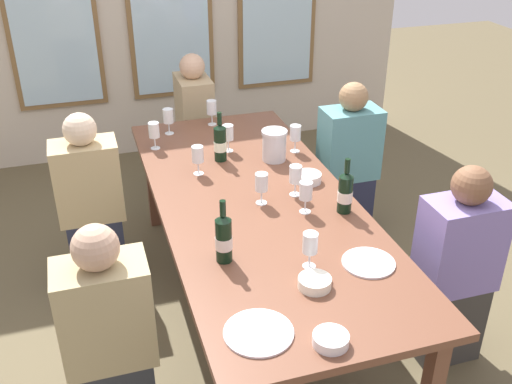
{
  "coord_description": "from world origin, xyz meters",
  "views": [
    {
      "loc": [
        -0.82,
        -2.65,
        2.31
      ],
      "look_at": [
        0.0,
        0.01,
        0.79
      ],
      "focal_mm": 41.89,
      "sensor_mm": 36.0,
      "label": 1
    }
  ],
  "objects_px": {
    "white_plate_0": "(259,332)",
    "wine_glass_1": "(295,175)",
    "tasting_bowl_2": "(331,340)",
    "seated_person_0": "(91,205)",
    "wine_glass_5": "(306,192)",
    "seated_person_3": "(455,271)",
    "metal_pitcher": "(274,145)",
    "seated_person_1": "(348,166)",
    "dining_table": "(256,211)",
    "seated_person_2": "(110,343)",
    "white_plate_1": "(368,263)",
    "wine_bottle_0": "(220,142)",
    "wine_bottle_1": "(345,192)",
    "wine_glass_9": "(310,244)",
    "wine_glass_8": "(154,131)",
    "wine_glass_6": "(212,108)",
    "tasting_bowl_0": "(308,178)",
    "seated_person_4": "(195,128)",
    "wine_glass_0": "(168,117)",
    "wine_glass_4": "(261,183)",
    "wine_glass_7": "(295,134)",
    "wine_glass_3": "(228,133)",
    "tasting_bowl_1": "(315,283)",
    "wine_glass_2": "(198,155)",
    "wine_bottle_2": "(224,238)"
  },
  "relations": [
    {
      "from": "seated_person_3",
      "to": "seated_person_4",
      "type": "height_order",
      "value": "same"
    },
    {
      "from": "wine_glass_5",
      "to": "wine_glass_4",
      "type": "bearing_deg",
      "value": 140.54
    },
    {
      "from": "white_plate_0",
      "to": "tasting_bowl_1",
      "type": "relative_size",
      "value": 1.91
    },
    {
      "from": "wine_glass_4",
      "to": "wine_glass_5",
      "type": "height_order",
      "value": "same"
    },
    {
      "from": "tasting_bowl_0",
      "to": "wine_glass_7",
      "type": "relative_size",
      "value": 0.85
    },
    {
      "from": "wine_glass_4",
      "to": "seated_person_0",
      "type": "distance_m",
      "value": 1.13
    },
    {
      "from": "white_plate_0",
      "to": "wine_glass_1",
      "type": "distance_m",
      "value": 1.12
    },
    {
      "from": "tasting_bowl_0",
      "to": "wine_glass_0",
      "type": "height_order",
      "value": "wine_glass_0"
    },
    {
      "from": "white_plate_0",
      "to": "wine_glass_1",
      "type": "bearing_deg",
      "value": 62.38
    },
    {
      "from": "wine_glass_5",
      "to": "seated_person_4",
      "type": "xyz_separation_m",
      "value": [
        -0.21,
        1.78,
        -0.33
      ]
    },
    {
      "from": "dining_table",
      "to": "wine_glass_4",
      "type": "bearing_deg",
      "value": -61.09
    },
    {
      "from": "wine_glass_4",
      "to": "seated_person_1",
      "type": "relative_size",
      "value": 0.16
    },
    {
      "from": "wine_bottle_0",
      "to": "tasting_bowl_1",
      "type": "height_order",
      "value": "wine_bottle_0"
    },
    {
      "from": "wine_glass_2",
      "to": "wine_glass_7",
      "type": "xyz_separation_m",
      "value": [
        0.64,
        0.12,
        -0.0
      ]
    },
    {
      "from": "wine_glass_8",
      "to": "seated_person_2",
      "type": "relative_size",
      "value": 0.16
    },
    {
      "from": "wine_glass_9",
      "to": "wine_glass_4",
      "type": "bearing_deg",
      "value": 92.81
    },
    {
      "from": "white_plate_1",
      "to": "wine_glass_6",
      "type": "bearing_deg",
      "value": 98.96
    },
    {
      "from": "tasting_bowl_1",
      "to": "seated_person_1",
      "type": "relative_size",
      "value": 0.13
    },
    {
      "from": "wine_glass_4",
      "to": "white_plate_0",
      "type": "bearing_deg",
      "value": -108.33
    },
    {
      "from": "wine_glass_0",
      "to": "metal_pitcher",
      "type": "bearing_deg",
      "value": -47.45
    },
    {
      "from": "wine_glass_5",
      "to": "seated_person_4",
      "type": "bearing_deg",
      "value": 96.59
    },
    {
      "from": "white_plate_0",
      "to": "wine_bottle_0",
      "type": "relative_size",
      "value": 0.89
    },
    {
      "from": "white_plate_0",
      "to": "wine_glass_8",
      "type": "xyz_separation_m",
      "value": [
        -0.11,
        1.82,
        0.12
      ]
    },
    {
      "from": "wine_bottle_1",
      "to": "wine_glass_9",
      "type": "relative_size",
      "value": 1.72
    },
    {
      "from": "metal_pitcher",
      "to": "seated_person_1",
      "type": "height_order",
      "value": "seated_person_1"
    },
    {
      "from": "wine_bottle_0",
      "to": "seated_person_2",
      "type": "relative_size",
      "value": 0.28
    },
    {
      "from": "dining_table",
      "to": "wine_glass_3",
      "type": "relative_size",
      "value": 14.26
    },
    {
      "from": "wine_glass_3",
      "to": "seated_person_3",
      "type": "relative_size",
      "value": 0.16
    },
    {
      "from": "wine_bottle_0",
      "to": "wine_glass_4",
      "type": "distance_m",
      "value": 0.58
    },
    {
      "from": "wine_glass_1",
      "to": "wine_glass_4",
      "type": "height_order",
      "value": "same"
    },
    {
      "from": "tasting_bowl_1",
      "to": "seated_person_1",
      "type": "xyz_separation_m",
      "value": [
        0.83,
        1.42,
        -0.24
      ]
    },
    {
      "from": "wine_bottle_1",
      "to": "wine_glass_6",
      "type": "relative_size",
      "value": 1.72
    },
    {
      "from": "white_plate_1",
      "to": "wine_bottle_0",
      "type": "bearing_deg",
      "value": 106.51
    },
    {
      "from": "wine_glass_7",
      "to": "wine_glass_8",
      "type": "bearing_deg",
      "value": 159.83
    },
    {
      "from": "wine_bottle_2",
      "to": "seated_person_2",
      "type": "distance_m",
      "value": 0.66
    },
    {
      "from": "dining_table",
      "to": "seated_person_2",
      "type": "height_order",
      "value": "seated_person_2"
    },
    {
      "from": "tasting_bowl_2",
      "to": "seated_person_0",
      "type": "xyz_separation_m",
      "value": [
        -0.79,
        1.73,
        -0.24
      ]
    },
    {
      "from": "wine_glass_4",
      "to": "wine_bottle_0",
      "type": "bearing_deg",
      "value": 97.43
    },
    {
      "from": "tasting_bowl_0",
      "to": "seated_person_4",
      "type": "bearing_deg",
      "value": 103.22
    },
    {
      "from": "white_plate_1",
      "to": "tasting_bowl_1",
      "type": "distance_m",
      "value": 0.31
    },
    {
      "from": "tasting_bowl_0",
      "to": "seated_person_3",
      "type": "xyz_separation_m",
      "value": [
        0.5,
        -0.74,
        -0.24
      ]
    },
    {
      "from": "wine_glass_9",
      "to": "wine_bottle_1",
      "type": "bearing_deg",
      "value": 48.62
    },
    {
      "from": "seated_person_4",
      "to": "wine_glass_3",
      "type": "bearing_deg",
      "value": -88.72
    },
    {
      "from": "wine_glass_8",
      "to": "wine_glass_9",
      "type": "distance_m",
      "value": 1.54
    },
    {
      "from": "wine_bottle_0",
      "to": "wine_glass_2",
      "type": "height_order",
      "value": "wine_bottle_0"
    },
    {
      "from": "wine_glass_5",
      "to": "seated_person_3",
      "type": "distance_m",
      "value": 0.85
    },
    {
      "from": "dining_table",
      "to": "seated_person_3",
      "type": "distance_m",
      "value": 1.06
    },
    {
      "from": "wine_glass_9",
      "to": "seated_person_2",
      "type": "bearing_deg",
      "value": 179.46
    },
    {
      "from": "metal_pitcher",
      "to": "wine_glass_9",
      "type": "height_order",
      "value": "metal_pitcher"
    },
    {
      "from": "tasting_bowl_2",
      "to": "wine_bottle_1",
      "type": "bearing_deg",
      "value": 62.54
    }
  ]
}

